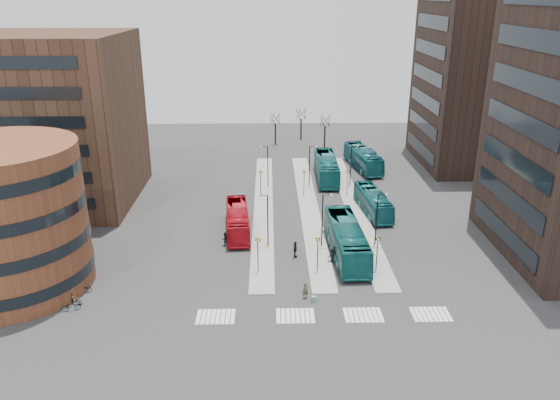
{
  "coord_description": "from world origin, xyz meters",
  "views": [
    {
      "loc": [
        -3.2,
        -37.19,
        26.56
      ],
      "look_at": [
        -2.02,
        19.57,
        5.0
      ],
      "focal_mm": 35.0,
      "sensor_mm": 36.0,
      "label": 1
    }
  ],
  "objects_px": {
    "teal_bus_d": "(363,159)",
    "bicycle_near": "(71,306)",
    "red_bus": "(237,220)",
    "teal_bus_a": "(346,239)",
    "commuter_a": "(225,239)",
    "commuter_c": "(332,254)",
    "suitcase": "(314,299)",
    "bicycle_mid": "(75,299)",
    "bicycle_far": "(81,289)",
    "teal_bus_c": "(373,202)",
    "traveller": "(305,290)",
    "teal_bus_b": "(326,168)",
    "commuter_b": "(295,249)"
  },
  "relations": [
    {
      "from": "teal_bus_d",
      "to": "bicycle_near",
      "type": "height_order",
      "value": "teal_bus_d"
    },
    {
      "from": "red_bus",
      "to": "bicycle_far",
      "type": "distance_m",
      "value": 19.8
    },
    {
      "from": "suitcase",
      "to": "teal_bus_d",
      "type": "distance_m",
      "value": 42.04
    },
    {
      "from": "teal_bus_c",
      "to": "traveller",
      "type": "relative_size",
      "value": 6.56
    },
    {
      "from": "red_bus",
      "to": "commuter_c",
      "type": "height_order",
      "value": "red_bus"
    },
    {
      "from": "teal_bus_d",
      "to": "teal_bus_b",
      "type": "bearing_deg",
      "value": -151.02
    },
    {
      "from": "teal_bus_a",
      "to": "traveller",
      "type": "xyz_separation_m",
      "value": [
        -4.93,
        -8.84,
        -1.03
      ]
    },
    {
      "from": "teal_bus_c",
      "to": "bicycle_mid",
      "type": "relative_size",
      "value": 6.7
    },
    {
      "from": "commuter_a",
      "to": "commuter_c",
      "type": "xyz_separation_m",
      "value": [
        11.55,
        -4.15,
        0.1
      ]
    },
    {
      "from": "teal_bus_c",
      "to": "commuter_a",
      "type": "distance_m",
      "value": 20.69
    },
    {
      "from": "suitcase",
      "to": "bicycle_near",
      "type": "relative_size",
      "value": 0.34
    },
    {
      "from": "suitcase",
      "to": "teal_bus_b",
      "type": "relative_size",
      "value": 0.04
    },
    {
      "from": "bicycle_near",
      "to": "traveller",
      "type": "bearing_deg",
      "value": -101.06
    },
    {
      "from": "bicycle_near",
      "to": "bicycle_mid",
      "type": "height_order",
      "value": "bicycle_mid"
    },
    {
      "from": "bicycle_mid",
      "to": "bicycle_far",
      "type": "xyz_separation_m",
      "value": [
        0.0,
        1.89,
        -0.0
      ]
    },
    {
      "from": "bicycle_near",
      "to": "commuter_b",
      "type": "bearing_deg",
      "value": -79.44
    },
    {
      "from": "commuter_a",
      "to": "commuter_c",
      "type": "distance_m",
      "value": 12.27
    },
    {
      "from": "bicycle_far",
      "to": "teal_bus_a",
      "type": "bearing_deg",
      "value": -94.77
    },
    {
      "from": "suitcase",
      "to": "commuter_c",
      "type": "relative_size",
      "value": 0.3
    },
    {
      "from": "red_bus",
      "to": "teal_bus_d",
      "type": "height_order",
      "value": "teal_bus_d"
    },
    {
      "from": "traveller",
      "to": "bicycle_near",
      "type": "height_order",
      "value": "traveller"
    },
    {
      "from": "bicycle_far",
      "to": "teal_bus_d",
      "type": "bearing_deg",
      "value": -61.48
    },
    {
      "from": "teal_bus_c",
      "to": "traveller",
      "type": "xyz_separation_m",
      "value": [
        -10.04,
        -20.98,
        -0.66
      ]
    },
    {
      "from": "teal_bus_d",
      "to": "commuter_b",
      "type": "height_order",
      "value": "teal_bus_d"
    },
    {
      "from": "bicycle_mid",
      "to": "teal_bus_d",
      "type": "bearing_deg",
      "value": -14.6
    },
    {
      "from": "commuter_a",
      "to": "commuter_c",
      "type": "height_order",
      "value": "commuter_c"
    },
    {
      "from": "teal_bus_a",
      "to": "traveller",
      "type": "bearing_deg",
      "value": -121.42
    },
    {
      "from": "teal_bus_d",
      "to": "traveller",
      "type": "distance_m",
      "value": 41.58
    },
    {
      "from": "commuter_a",
      "to": "bicycle_mid",
      "type": "xyz_separation_m",
      "value": [
        -12.76,
        -12.09,
        -0.34
      ]
    },
    {
      "from": "commuter_c",
      "to": "teal_bus_a",
      "type": "bearing_deg",
      "value": 172.7
    },
    {
      "from": "commuter_c",
      "to": "bicycle_mid",
      "type": "distance_m",
      "value": 25.58
    },
    {
      "from": "commuter_a",
      "to": "bicycle_near",
      "type": "bearing_deg",
      "value": 21.69
    },
    {
      "from": "commuter_c",
      "to": "bicycle_far",
      "type": "height_order",
      "value": "commuter_c"
    },
    {
      "from": "traveller",
      "to": "commuter_c",
      "type": "height_order",
      "value": "commuter_c"
    },
    {
      "from": "red_bus",
      "to": "teal_bus_a",
      "type": "xyz_separation_m",
      "value": [
        12.01,
        -6.38,
        0.33
      ]
    },
    {
      "from": "red_bus",
      "to": "teal_bus_a",
      "type": "relative_size",
      "value": 0.82
    },
    {
      "from": "teal_bus_a",
      "to": "traveller",
      "type": "relative_size",
      "value": 8.23
    },
    {
      "from": "bicycle_far",
      "to": "red_bus",
      "type": "bearing_deg",
      "value": -66.08
    },
    {
      "from": "teal_bus_b",
      "to": "red_bus",
      "type": "bearing_deg",
      "value": -121.45
    },
    {
      "from": "red_bus",
      "to": "teal_bus_d",
      "type": "distance_m",
      "value": 31.05
    },
    {
      "from": "suitcase",
      "to": "bicycle_far",
      "type": "bearing_deg",
      "value": 168.88
    },
    {
      "from": "teal_bus_b",
      "to": "commuter_b",
      "type": "distance_m",
      "value": 26.99
    },
    {
      "from": "teal_bus_b",
      "to": "teal_bus_d",
      "type": "distance_m",
      "value": 8.22
    },
    {
      "from": "bicycle_mid",
      "to": "bicycle_far",
      "type": "height_order",
      "value": "bicycle_mid"
    },
    {
      "from": "commuter_b",
      "to": "commuter_c",
      "type": "relative_size",
      "value": 1.01
    },
    {
      "from": "commuter_a",
      "to": "bicycle_far",
      "type": "distance_m",
      "value": 16.34
    },
    {
      "from": "teal_bus_c",
      "to": "teal_bus_d",
      "type": "height_order",
      "value": "teal_bus_d"
    },
    {
      "from": "bicycle_near",
      "to": "suitcase",
      "type": "bearing_deg",
      "value": -102.96
    },
    {
      "from": "teal_bus_b",
      "to": "bicycle_near",
      "type": "distance_m",
      "value": 45.08
    },
    {
      "from": "suitcase",
      "to": "bicycle_mid",
      "type": "xyz_separation_m",
      "value": [
        -21.81,
        0.04,
        0.2
      ]
    }
  ]
}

